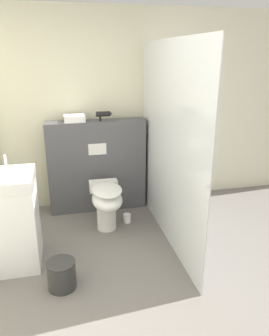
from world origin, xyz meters
TOP-DOWN VIEW (x-y plane):
  - ground_plane at (0.00, 0.00)m, footprint 12.00×12.00m
  - wall_back at (0.00, 2.20)m, footprint 8.00×0.06m
  - partition_panel at (-0.09, 1.97)m, footprint 1.23×0.25m
  - shower_glass at (0.56, 1.13)m, footprint 0.04×2.09m
  - toilet at (-0.07, 1.37)m, footprint 0.34×0.61m
  - sink_vanity at (-1.03, 0.94)m, footprint 0.50×0.54m
  - hair_drier at (0.01, 1.95)m, footprint 0.20×0.06m
  - folded_towel at (-0.34, 1.98)m, footprint 0.25×0.20m
  - spare_toilet_roll at (0.20, 1.49)m, footprint 0.09×0.09m
  - waste_bin at (-0.60, 0.46)m, footprint 0.25×0.25m

SIDE VIEW (x-z plane):
  - ground_plane at x=0.00m, z-range 0.00..0.00m
  - spare_toilet_roll at x=0.20m, z-range 0.00..0.11m
  - waste_bin at x=-0.60m, z-range 0.00..0.26m
  - toilet at x=-0.07m, z-range 0.09..0.63m
  - sink_vanity at x=-1.03m, z-range -0.07..1.00m
  - partition_panel at x=-0.09m, z-range 0.00..1.17m
  - shower_glass at x=0.56m, z-range 0.00..2.09m
  - folded_towel at x=-0.34m, z-range 1.17..1.25m
  - wall_back at x=0.00m, z-range 0.00..2.50m
  - hair_drier at x=0.01m, z-range 1.20..1.31m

